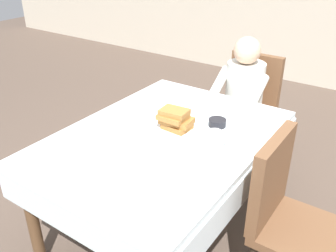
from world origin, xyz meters
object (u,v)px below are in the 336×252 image
syrup_pitcher (156,110)px  knife_right_of_plate (199,141)px  diner_person (242,93)px  spoon_near_edge (142,158)px  bowl_butter (217,123)px  plate_breakfast (174,130)px  chair_right_side (286,210)px  fork_left_of_plate (147,123)px  cup_coffee (215,138)px  dining_table_main (165,147)px  chair_diner (248,103)px  breakfast_stack (175,119)px

syrup_pitcher → knife_right_of_plate: size_ratio=0.40×
diner_person → spoon_near_edge: size_ratio=7.47×
bowl_butter → diner_person: bearing=102.2°
bowl_butter → plate_breakfast: bearing=-131.9°
chair_right_side → fork_left_of_plate: bearing=-93.0°
chair_right_side → syrup_pitcher: (-0.97, 0.18, 0.25)m
cup_coffee → dining_table_main: bearing=-167.7°
dining_table_main → cup_coffee: bearing=12.3°
chair_diner → diner_person: 0.21m
syrup_pitcher → spoon_near_edge: bearing=-61.7°
dining_table_main → breakfast_stack: (0.03, 0.07, 0.17)m
breakfast_stack → cup_coffee: (0.27, -0.01, -0.04)m
bowl_butter → fork_left_of_plate: size_ratio=0.61×
plate_breakfast → cup_coffee: (0.28, -0.00, 0.03)m
chair_diner → knife_right_of_plate: size_ratio=4.65×
bowl_butter → spoon_near_edge: (-0.15, -0.56, -0.02)m
chair_right_side → cup_coffee: 0.54m
bowl_butter → spoon_near_edge: bowl_butter is taller
cup_coffee → syrup_pitcher: size_ratio=1.41×
cup_coffee → knife_right_of_plate: 0.10m
chair_diner → knife_right_of_plate: 1.15m
diner_person → breakfast_stack: size_ratio=5.58×
spoon_near_edge → dining_table_main: bearing=93.3°
breakfast_stack → knife_right_of_plate: 0.20m
fork_left_of_plate → syrup_pitcher: bearing=9.2°
diner_person → syrup_pitcher: bearing=73.5°
cup_coffee → knife_right_of_plate: bearing=-169.3°
knife_right_of_plate → fork_left_of_plate: bearing=84.5°
cup_coffee → spoon_near_edge: cup_coffee is taller
dining_table_main → breakfast_stack: size_ratio=7.59×
chair_diner → plate_breakfast: bearing=88.7°
fork_left_of_plate → knife_right_of_plate: 0.38m
fork_left_of_plate → spoon_near_edge: same height
bowl_butter → syrup_pitcher: size_ratio=1.37×
cup_coffee → bowl_butter: (-0.10, 0.21, -0.02)m
fork_left_of_plate → knife_right_of_plate: same height
dining_table_main → spoon_near_edge: size_ratio=10.16×
spoon_near_edge → syrup_pitcher: bearing=110.4°
dining_table_main → plate_breakfast: bearing=71.6°
dining_table_main → chair_diner: 1.18m
knife_right_of_plate → spoon_near_edge: bearing=149.5°
fork_left_of_plate → spoon_near_edge: 0.40m
plate_breakfast → bowl_butter: bearing=48.1°
syrup_pitcher → knife_right_of_plate: bearing=-18.3°
chair_diner → syrup_pitcher: bearing=76.0°
syrup_pitcher → breakfast_stack: bearing=-26.2°
plate_breakfast → syrup_pitcher: syrup_pitcher is taller
fork_left_of_plate → diner_person: bearing=-15.7°
chair_diner → knife_right_of_plate: (0.16, -1.12, 0.21)m
chair_right_side → plate_breakfast: bearing=-95.3°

